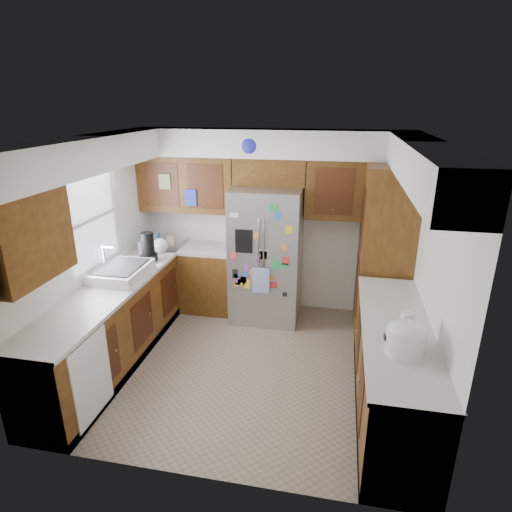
# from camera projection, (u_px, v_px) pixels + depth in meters

# --- Properties ---
(floor) EXTENTS (3.60, 3.60, 0.00)m
(floor) POSITION_uv_depth(u_px,v_px,m) (248.00, 364.00, 4.89)
(floor) COLOR gray
(floor) RESTS_ON ground
(room_shell) EXTENTS (3.64, 3.24, 2.52)m
(room_shell) POSITION_uv_depth(u_px,v_px,m) (244.00, 200.00, 4.62)
(room_shell) COLOR white
(room_shell) RESTS_ON ground
(left_counter_run) EXTENTS (1.36, 3.20, 0.92)m
(left_counter_run) POSITION_uv_depth(u_px,v_px,m) (135.00, 319.00, 5.02)
(left_counter_run) COLOR #45280D
(left_counter_run) RESTS_ON ground
(right_counter_run) EXTENTS (0.63, 2.25, 0.92)m
(right_counter_run) POSITION_uv_depth(u_px,v_px,m) (392.00, 373.00, 4.03)
(right_counter_run) COLOR #45280D
(right_counter_run) RESTS_ON ground
(pantry) EXTENTS (0.60, 0.90, 2.15)m
(pantry) POSITION_uv_depth(u_px,v_px,m) (385.00, 251.00, 5.30)
(pantry) COLOR #45280D
(pantry) RESTS_ON ground
(fridge) EXTENTS (0.90, 0.79, 1.80)m
(fridge) POSITION_uv_depth(u_px,v_px,m) (266.00, 255.00, 5.69)
(fridge) COLOR #9D9DA3
(fridge) RESTS_ON ground
(bridge_cabinet) EXTENTS (0.96, 0.34, 0.35)m
(bridge_cabinet) POSITION_uv_depth(u_px,v_px,m) (270.00, 171.00, 5.53)
(bridge_cabinet) COLOR #45280D
(bridge_cabinet) RESTS_ON fridge
(fridge_top_items) EXTENTS (0.75, 0.31, 0.31)m
(fridge_top_items) POSITION_uv_depth(u_px,v_px,m) (264.00, 147.00, 5.36)
(fridge_top_items) COLOR #2228C4
(fridge_top_items) RESTS_ON bridge_cabinet
(sink_assembly) EXTENTS (0.52, 0.70, 0.37)m
(sink_assembly) POSITION_uv_depth(u_px,v_px,m) (122.00, 271.00, 4.91)
(sink_assembly) COLOR white
(sink_assembly) RESTS_ON left_counter_run
(left_counter_clutter) EXTENTS (0.36, 0.90, 0.38)m
(left_counter_clutter) POSITION_uv_depth(u_px,v_px,m) (152.00, 246.00, 5.56)
(left_counter_clutter) COLOR black
(left_counter_clutter) RESTS_ON left_counter_run
(rice_cooker) EXTENTS (0.32, 0.31, 0.27)m
(rice_cooker) POSITION_uv_depth(u_px,v_px,m) (406.00, 337.00, 3.41)
(rice_cooker) COLOR white
(rice_cooker) RESTS_ON right_counter_run
(paper_towel) EXTENTS (0.11, 0.11, 0.25)m
(paper_towel) POSITION_uv_depth(u_px,v_px,m) (406.00, 326.00, 3.61)
(paper_towel) COLOR white
(paper_towel) RESTS_ON right_counter_run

